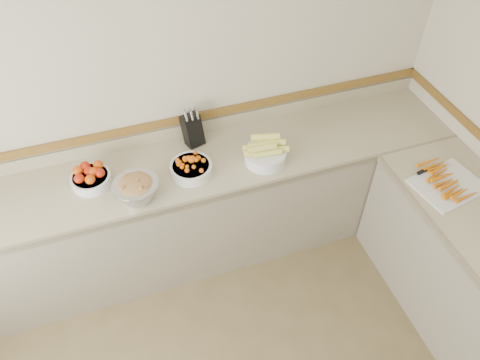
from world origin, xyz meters
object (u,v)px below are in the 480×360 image
object	(u,v)px
rhubarb_bowl	(136,189)
cutting_board	(447,182)
cherry_tomato_bowl	(191,167)
corn_bowl	(265,153)
tomato_bowl	(90,177)
knife_block	(192,129)

from	to	relation	value
rhubarb_bowl	cutting_board	xyz separation A→B (m)	(1.90, -0.52, -0.06)
cherry_tomato_bowl	corn_bowl	distance (m)	0.51
tomato_bowl	cutting_board	world-z (taller)	tomato_bowl
corn_bowl	cutting_board	size ratio (longest dim) A/B	0.66
rhubarb_bowl	cutting_board	bearing A→B (deg)	-15.31
knife_block	cutting_board	size ratio (longest dim) A/B	0.61
cutting_board	corn_bowl	bearing A→B (deg)	150.32
tomato_bowl	corn_bowl	size ratio (longest dim) A/B	0.82
tomato_bowl	corn_bowl	bearing A→B (deg)	-8.09
cutting_board	tomato_bowl	bearing A→B (deg)	160.92
tomato_bowl	corn_bowl	world-z (taller)	corn_bowl
cherry_tomato_bowl	rhubarb_bowl	xyz separation A→B (m)	(-0.37, -0.11, 0.03)
rhubarb_bowl	cutting_board	world-z (taller)	rhubarb_bowl
knife_block	tomato_bowl	xyz separation A→B (m)	(-0.72, -0.18, -0.06)
knife_block	corn_bowl	xyz separation A→B (m)	(0.41, -0.34, -0.05)
tomato_bowl	cherry_tomato_bowl	world-z (taller)	cherry_tomato_bowl
corn_bowl	cherry_tomato_bowl	bearing A→B (deg)	174.91
tomato_bowl	cutting_board	distance (m)	2.29
cutting_board	cherry_tomato_bowl	bearing A→B (deg)	157.60
rhubarb_bowl	corn_bowl	bearing A→B (deg)	4.30
tomato_bowl	cherry_tomato_bowl	distance (m)	0.64
tomato_bowl	cherry_tomato_bowl	xyz separation A→B (m)	(0.63, -0.12, -0.01)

